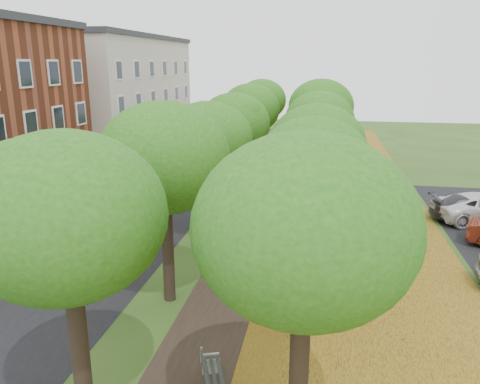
% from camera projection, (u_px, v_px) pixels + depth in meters
% --- Properties ---
extents(street_asphalt, '(8.00, 70.00, 0.01)m').
position_uv_depth(street_asphalt, '(130.00, 213.00, 25.94)').
color(street_asphalt, black).
rests_on(street_asphalt, ground).
extents(footpath, '(3.20, 70.00, 0.01)m').
position_uv_depth(footpath, '(264.00, 220.00, 24.67)').
color(footpath, black).
rests_on(footpath, ground).
extents(leaf_verge, '(7.50, 70.00, 0.01)m').
position_uv_depth(leaf_verge, '(362.00, 226.00, 23.81)').
color(leaf_verge, '#AA891F').
rests_on(leaf_verge, ground).
extents(tree_row_west, '(4.06, 34.06, 6.51)m').
position_uv_depth(tree_row_west, '(223.00, 129.00, 23.76)').
color(tree_row_west, black).
rests_on(tree_row_west, ground).
extents(tree_row_east, '(4.06, 34.06, 6.51)m').
position_uv_depth(tree_row_east, '(318.00, 132.00, 22.95)').
color(tree_row_east, black).
rests_on(tree_row_east, ground).
extents(building_cream, '(10.30, 20.30, 10.40)m').
position_uv_depth(building_cream, '(108.00, 94.00, 43.23)').
color(building_cream, beige).
rests_on(building_cream, ground).
extents(bench, '(1.06, 1.79, 0.82)m').
position_uv_depth(bench, '(212.00, 379.00, 11.68)').
color(bench, '#242D25').
rests_on(bench, ground).
extents(car_grey, '(4.91, 2.33, 1.38)m').
position_uv_depth(car_grey, '(478.00, 208.00, 24.43)').
color(car_grey, '#323237').
rests_on(car_grey, ground).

